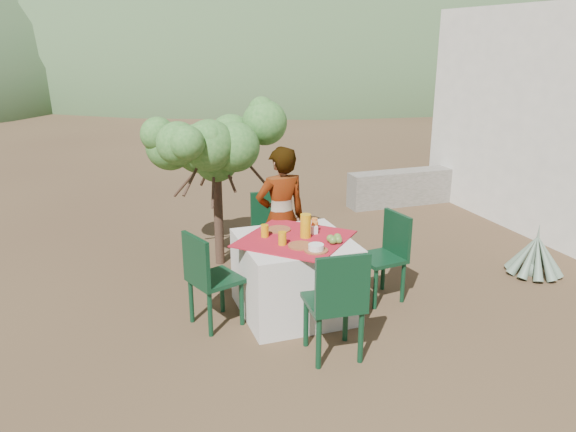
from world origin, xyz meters
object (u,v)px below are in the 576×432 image
object	(u,v)px
chair_near	(337,300)
chair_left	(208,276)
table	(295,275)
chair_right	(387,252)
chair_far	(272,229)
person	(281,217)
agave	(535,256)
shrub_tree	(220,152)
juice_pitcher	(306,226)

from	to	relation	value
chair_near	chair_left	bearing A→B (deg)	-41.31
table	chair_right	bearing A→B (deg)	-0.76
chair_far	chair_near	distance (m)	1.94
person	chair_near	bearing A→B (deg)	83.80
chair_right	agave	size ratio (longest dim) A/B	1.34
chair_right	shrub_tree	world-z (taller)	shrub_tree
person	chair_left	bearing A→B (deg)	31.72
chair_left	agave	xyz separation A→B (m)	(3.72, -0.01, -0.28)
chair_far	agave	bearing A→B (deg)	-17.00
agave	juice_pitcher	distance (m)	2.84
chair_near	agave	bearing A→B (deg)	-158.14
shrub_tree	agave	distance (m)	3.76
table	shrub_tree	size ratio (longest dim) A/B	0.77
agave	juice_pitcher	world-z (taller)	juice_pitcher
chair_near	juice_pitcher	bearing A→B (deg)	-90.05
chair_near	chair_right	world-z (taller)	chair_near
chair_far	table	bearing A→B (deg)	-91.17
person	shrub_tree	xyz separation A→B (m)	(-0.45, 0.85, 0.57)
chair_far	shrub_tree	xyz separation A→B (m)	(-0.46, 0.49, 0.82)
chair_left	table	bearing A→B (deg)	-108.26
person	juice_pitcher	distance (m)	0.68
chair_near	agave	world-z (taller)	chair_near
chair_far	person	world-z (taller)	person
chair_left	chair_right	world-z (taller)	chair_left
chair_right	agave	world-z (taller)	chair_right
person	juice_pitcher	xyz separation A→B (m)	(0.03, -0.67, 0.12)
table	person	distance (m)	0.76
table	chair_right	distance (m)	1.00
chair_near	juice_pitcher	size ratio (longest dim) A/B	4.26
chair_right	juice_pitcher	distance (m)	0.96
person	shrub_tree	world-z (taller)	shrub_tree
chair_near	person	size ratio (longest dim) A/B	0.64
table	shrub_tree	distance (m)	1.82
table	chair_right	xyz separation A→B (m)	(0.99, -0.01, 0.12)
chair_right	agave	distance (m)	1.91
chair_far	chair_left	size ratio (longest dim) A/B	1.01
chair_far	chair_left	bearing A→B (deg)	-128.33
table	chair_near	xyz separation A→B (m)	(0.03, -0.93, 0.16)
chair_left	shrub_tree	distance (m)	1.80
shrub_tree	juice_pitcher	xyz separation A→B (m)	(0.48, -1.51, -0.45)
chair_left	juice_pitcher	size ratio (longest dim) A/B	4.00
chair_far	agave	world-z (taller)	chair_far
chair_far	shrub_tree	distance (m)	1.06
chair_left	agave	distance (m)	3.73
shrub_tree	agave	size ratio (longest dim) A/B	2.51
chair_left	person	bearing A→B (deg)	-73.45
table	chair_right	world-z (taller)	chair_right
chair_far	agave	distance (m)	2.99
chair_far	person	xyz separation A→B (m)	(-0.01, -0.36, 0.25)
chair_right	person	distance (m)	1.16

